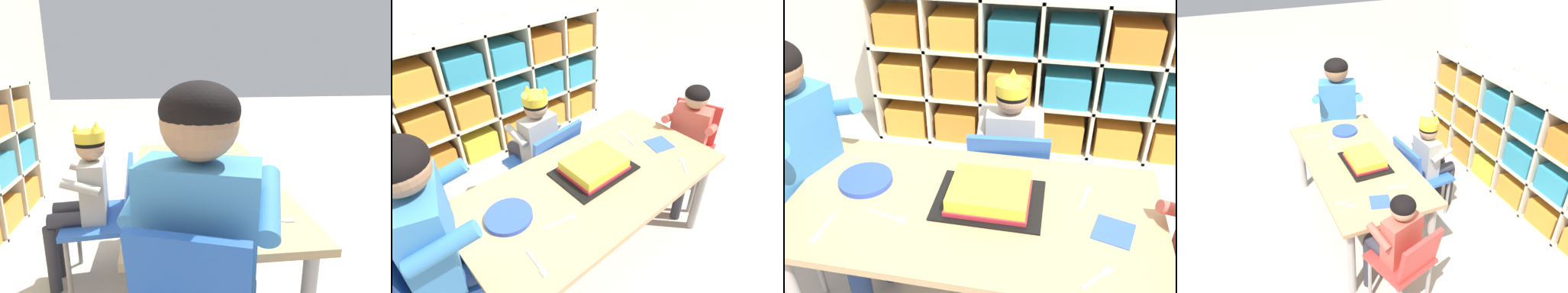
% 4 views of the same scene
% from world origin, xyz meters
% --- Properties ---
extents(ground, '(16.00, 16.00, 0.00)m').
position_xyz_m(ground, '(0.00, 0.00, 0.00)').
color(ground, '#BCB2A3').
extents(activity_table, '(1.29, 0.66, 0.56)m').
position_xyz_m(activity_table, '(0.00, 0.00, 0.49)').
color(activity_table, tan).
rests_on(activity_table, ground).
extents(classroom_chair_blue, '(0.39, 0.38, 0.63)m').
position_xyz_m(classroom_chair_blue, '(0.07, 0.46, 0.37)').
color(classroom_chair_blue, blue).
rests_on(classroom_chair_blue, ground).
extents(child_with_crown, '(0.31, 0.31, 0.82)m').
position_xyz_m(child_with_crown, '(0.06, 0.57, 0.51)').
color(child_with_crown, '#B2ADA3').
rests_on(child_with_crown, ground).
extents(adult_helper_seated, '(0.48, 0.46, 1.06)m').
position_xyz_m(adult_helper_seated, '(-0.65, 0.09, 0.66)').
color(adult_helper_seated, '#3D7FBC').
rests_on(adult_helper_seated, ground).
extents(classroom_chair_guest_side, '(0.39, 0.38, 0.64)m').
position_xyz_m(classroom_chair_guest_side, '(0.81, -0.03, 0.39)').
color(classroom_chair_guest_side, red).
rests_on(classroom_chair_guest_side, ground).
extents(guest_at_table_side, '(0.33, 0.33, 0.81)m').
position_xyz_m(guest_at_table_side, '(0.71, -0.05, 0.52)').
color(guest_at_table_side, '#D15647').
rests_on(guest_at_table_side, ground).
extents(birthday_cake_on_tray, '(0.37, 0.27, 0.07)m').
position_xyz_m(birthday_cake_on_tray, '(0.05, 0.04, 0.59)').
color(birthday_cake_on_tray, black).
rests_on(birthday_cake_on_tray, activity_table).
extents(paper_plate_stack, '(0.20, 0.20, 0.02)m').
position_xyz_m(paper_plate_stack, '(-0.42, 0.06, 0.57)').
color(paper_plate_stack, blue).
rests_on(paper_plate_stack, activity_table).
extents(paper_napkin_square, '(0.15, 0.15, 0.00)m').
position_xyz_m(paper_napkin_square, '(0.47, -0.03, 0.56)').
color(paper_napkin_square, '#3356B7').
rests_on(paper_napkin_square, activity_table).
extents(fork_by_napkin, '(0.14, 0.05, 0.00)m').
position_xyz_m(fork_by_napkin, '(-0.26, -0.10, 0.56)').
color(fork_by_napkin, white).
rests_on(fork_by_napkin, activity_table).
extents(fork_near_child_seat, '(0.10, 0.10, 0.00)m').
position_xyz_m(fork_near_child_seat, '(0.42, -0.23, 0.56)').
color(fork_near_child_seat, white).
rests_on(fork_near_child_seat, activity_table).
extents(fork_at_table_front_edge, '(0.05, 0.13, 0.00)m').
position_xyz_m(fork_at_table_front_edge, '(0.38, 0.13, 0.56)').
color(fork_at_table_front_edge, white).
rests_on(fork_at_table_front_edge, activity_table).
extents(fork_beside_plate_stack, '(0.02, 0.13, 0.00)m').
position_xyz_m(fork_beside_plate_stack, '(-0.46, -0.20, 0.56)').
color(fork_beside_plate_stack, white).
rests_on(fork_beside_plate_stack, activity_table).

